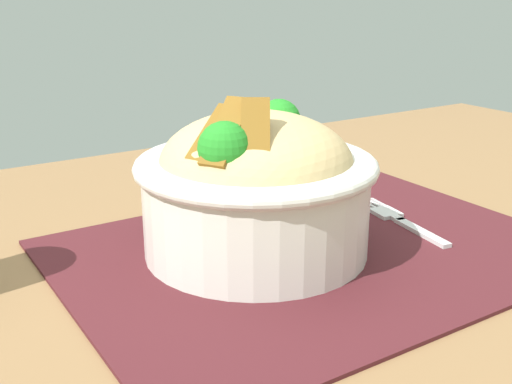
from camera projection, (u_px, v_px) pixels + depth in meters
table at (311, 339)px, 0.50m from camera, size 1.33×0.83×0.73m
placemat at (314, 250)px, 0.52m from camera, size 0.40×0.30×0.00m
bowl at (256, 184)px, 0.49m from camera, size 0.21×0.21×0.13m
fork at (399, 220)px, 0.57m from camera, size 0.03×0.13×0.00m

